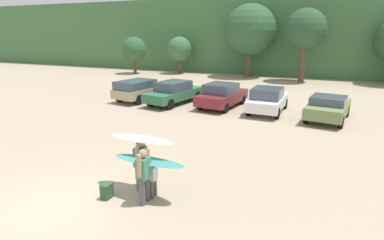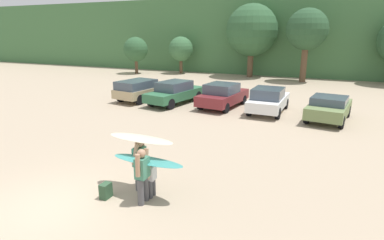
% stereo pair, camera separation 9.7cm
% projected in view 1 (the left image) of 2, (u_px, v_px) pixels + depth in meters
% --- Properties ---
extents(ground_plane, '(120.00, 120.00, 0.00)m').
position_uv_depth(ground_plane, '(50.00, 208.00, 8.67)').
color(ground_plane, tan).
extents(hillside_ridge, '(108.00, 12.00, 8.49)m').
position_uv_depth(hillside_ridge, '(274.00, 36.00, 39.12)').
color(hillside_ridge, '#427042').
rests_on(hillside_ridge, ground_plane).
extents(tree_ridge_back, '(2.77, 2.77, 4.17)m').
position_uv_depth(tree_ridge_back, '(134.00, 49.00, 36.05)').
color(tree_ridge_back, brown).
rests_on(tree_ridge_back, ground_plane).
extents(tree_far_right, '(2.80, 2.80, 4.21)m').
position_uv_depth(tree_far_right, '(179.00, 49.00, 36.14)').
color(tree_far_right, brown).
rests_on(tree_far_right, ground_plane).
extents(tree_center, '(5.37, 5.37, 7.56)m').
position_uv_depth(tree_center, '(250.00, 30.00, 32.83)').
color(tree_center, brown).
rests_on(tree_center, ground_plane).
extents(tree_center_right, '(3.85, 3.85, 6.87)m').
position_uv_depth(tree_center_right, '(305.00, 30.00, 29.45)').
color(tree_center_right, brown).
rests_on(tree_center_right, ground_plane).
extents(parked_car_tan, '(2.63, 4.73, 1.48)m').
position_uv_depth(parked_car_tan, '(141.00, 89.00, 22.20)').
color(parked_car_tan, tan).
rests_on(parked_car_tan, ground_plane).
extents(parked_car_forest_green, '(2.59, 4.93, 1.53)m').
position_uv_depth(parked_car_forest_green, '(174.00, 92.00, 21.14)').
color(parked_car_forest_green, '#2D6642').
rests_on(parked_car_forest_green, ground_plane).
extents(parked_car_maroon, '(2.42, 4.44, 1.54)m').
position_uv_depth(parked_car_maroon, '(222.00, 95.00, 20.19)').
color(parked_car_maroon, maroon).
rests_on(parked_car_maroon, ground_plane).
extents(parked_car_white, '(1.93, 4.21, 1.53)m').
position_uv_depth(parked_car_white, '(268.00, 100.00, 18.81)').
color(parked_car_white, white).
rests_on(parked_car_white, ground_plane).
extents(parked_car_olive_green, '(2.42, 4.21, 1.35)m').
position_uv_depth(parked_car_olive_green, '(328.00, 107.00, 17.18)').
color(parked_car_olive_green, '#6B7F4C').
rests_on(parked_car_olive_green, ground_plane).
extents(person_adult, '(0.31, 0.70, 1.59)m').
position_uv_depth(person_adult, '(141.00, 161.00, 9.54)').
color(person_adult, '#4C4C51').
rests_on(person_adult, ground_plane).
extents(person_child, '(0.22, 0.52, 1.14)m').
position_uv_depth(person_child, '(153.00, 177.00, 9.11)').
color(person_child, '#4C4C51').
rests_on(person_child, ground_plane).
extents(person_companion, '(0.32, 0.65, 1.62)m').
position_uv_depth(person_companion, '(144.00, 173.00, 8.72)').
color(person_companion, '#4C4C51').
rests_on(person_companion, ground_plane).
extents(surfboard_cream, '(2.22, 0.70, 0.08)m').
position_uv_depth(surfboard_cream, '(142.00, 139.00, 9.32)').
color(surfboard_cream, beige).
extents(surfboard_teal, '(2.27, 0.66, 0.09)m').
position_uv_depth(surfboard_teal, '(149.00, 161.00, 8.97)').
color(surfboard_teal, teal).
extents(backpack_dropped, '(0.24, 0.34, 0.45)m').
position_uv_depth(backpack_dropped, '(107.00, 191.00, 9.15)').
color(backpack_dropped, '#2D4C33').
rests_on(backpack_dropped, ground_plane).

